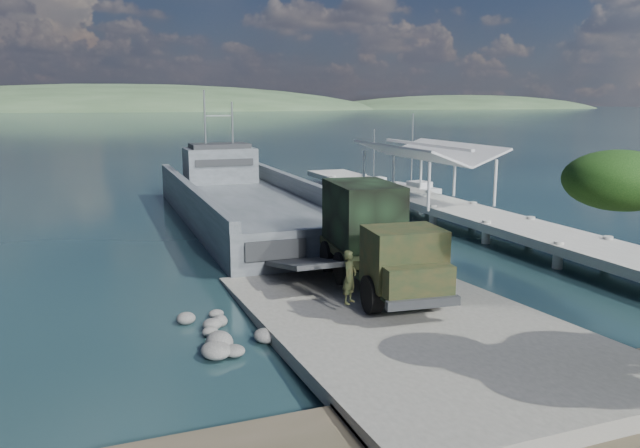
{
  "coord_description": "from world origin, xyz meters",
  "views": [
    {
      "loc": [
        -10.71,
        -20.12,
        8.32
      ],
      "look_at": [
        -0.68,
        6.0,
        2.77
      ],
      "focal_mm": 35.0,
      "sensor_mm": 36.0,
      "label": 1
    }
  ],
  "objects": [
    {
      "name": "pier",
      "position": [
        13.0,
        18.77,
        1.6
      ],
      "size": [
        6.4,
        44.0,
        6.1
      ],
      "color": "#9F9F95",
      "rests_on": "ground"
    },
    {
      "name": "landing_craft",
      "position": [
        -0.01,
        21.79,
        0.81
      ],
      "size": [
        8.95,
        33.6,
        9.94
      ],
      "rotation": [
        0.0,
        0.0,
        -0.02
      ],
      "color": "#444C50",
      "rests_on": "ground"
    },
    {
      "name": "boat_ramp",
      "position": [
        0.0,
        -1.0,
        0.25
      ],
      "size": [
        10.0,
        18.0,
        0.5
      ],
      "primitive_type": "cube",
      "color": "slate",
      "rests_on": "ground"
    },
    {
      "name": "military_truck",
      "position": [
        0.72,
        3.11,
        2.62
      ],
      "size": [
        3.8,
        9.42,
        4.25
      ],
      "rotation": [
        0.0,
        0.0,
        -0.11
      ],
      "color": "black",
      "rests_on": "boat_ramp"
    },
    {
      "name": "sailboat_near",
      "position": [
        17.07,
        28.97,
        0.4
      ],
      "size": [
        2.98,
        6.32,
        7.42
      ],
      "rotation": [
        0.0,
        0.0,
        0.21
      ],
      "color": "silver",
      "rests_on": "ground"
    },
    {
      "name": "soldier",
      "position": [
        -1.7,
        0.26,
        1.51
      ],
      "size": [
        0.87,
        0.85,
        2.01
      ],
      "primitive_type": "imported",
      "rotation": [
        0.0,
        0.0,
        0.72
      ],
      "color": "black",
      "rests_on": "boat_ramp"
    },
    {
      "name": "sailboat_far",
      "position": [
        16.26,
        35.14,
        0.31
      ],
      "size": [
        1.69,
        4.8,
        5.74
      ],
      "rotation": [
        0.0,
        0.0,
        0.07
      ],
      "color": "silver",
      "rests_on": "ground"
    },
    {
      "name": "ground",
      "position": [
        0.0,
        0.0,
        0.0
      ],
      "size": [
        1400.0,
        1400.0,
        0.0
      ],
      "primitive_type": "plane",
      "color": "#152B34",
      "rests_on": "ground"
    },
    {
      "name": "distant_headlands",
      "position": [
        50.0,
        560.0,
        0.0
      ],
      "size": [
        1000.0,
        240.0,
        48.0
      ],
      "primitive_type": null,
      "color": "#364E31",
      "rests_on": "ground"
    },
    {
      "name": "shoreline_rocks",
      "position": [
        -6.2,
        0.5,
        0.0
      ],
      "size": [
        3.2,
        5.6,
        0.9
      ],
      "primitive_type": null,
      "color": "#51524F",
      "rests_on": "ground"
    }
  ]
}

